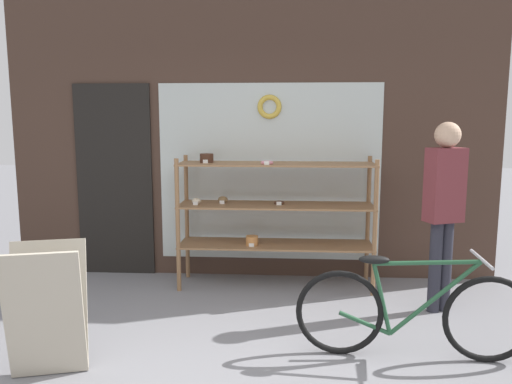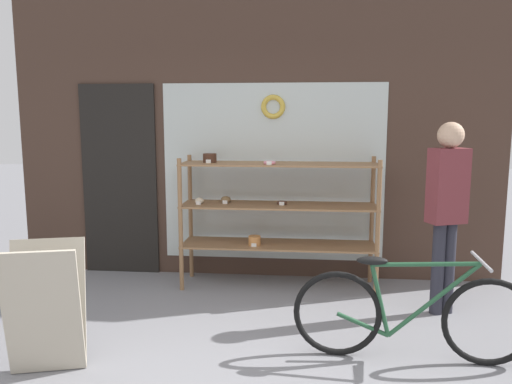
% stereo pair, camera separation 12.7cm
% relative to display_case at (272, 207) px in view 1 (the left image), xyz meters
% --- Properties ---
extents(storefront_facade, '(5.28, 0.13, 3.28)m').
position_rel_display_case_xyz_m(storefront_facade, '(-0.29, 0.38, 0.76)').
color(storefront_facade, '#473328').
rests_on(storefront_facade, ground_plane).
extents(display_case, '(1.98, 0.48, 1.37)m').
position_rel_display_case_xyz_m(display_case, '(0.00, 0.00, 0.00)').
color(display_case, '#8E6642').
rests_on(display_case, ground_plane).
extents(bicycle, '(1.69, 0.46, 0.77)m').
position_rel_display_case_xyz_m(bicycle, '(1.06, -1.51, -0.49)').
color(bicycle, black).
rests_on(bicycle, ground_plane).
extents(sandwich_board, '(0.58, 0.50, 0.90)m').
position_rel_display_case_xyz_m(sandwich_board, '(-1.45, -1.92, -0.38)').
color(sandwich_board, '#B2A893').
rests_on(sandwich_board, ground_plane).
extents(pedestrian, '(0.36, 0.28, 1.70)m').
position_rel_display_case_xyz_m(pedestrian, '(1.53, -0.58, 0.17)').
color(pedestrian, '#282833').
rests_on(pedestrian, ground_plane).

